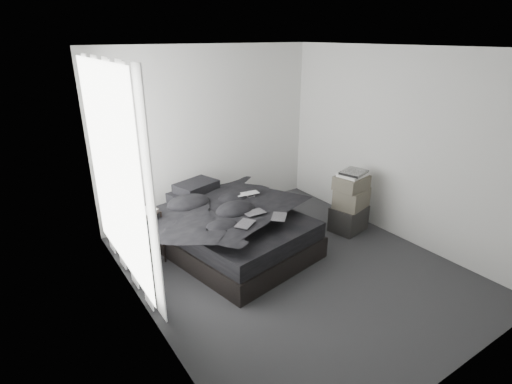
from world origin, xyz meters
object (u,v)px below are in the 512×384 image
laptop (249,190)px  box_lower (348,218)px  bed (232,240)px  side_stand (146,238)px

laptop → box_lower: bearing=-15.3°
bed → box_lower: bearing=-25.4°
bed → laptop: (0.36, 0.12, 0.61)m
bed → box_lower: size_ratio=4.06×
box_lower → side_stand: bearing=165.1°
laptop → box_lower: laptop is taller
side_stand → box_lower: side_stand is taller
box_lower → laptop: bearing=157.3°
laptop → side_stand: laptop is taller
laptop → side_stand: 1.48m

